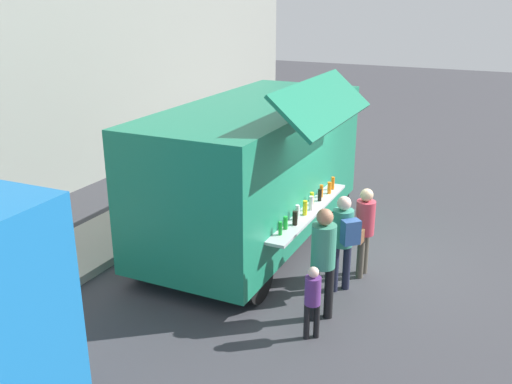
# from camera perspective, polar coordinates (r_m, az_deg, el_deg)

# --- Properties ---
(ground_plane) EXTENTS (60.00, 60.00, 0.00)m
(ground_plane) POSITION_cam_1_polar(r_m,az_deg,el_deg) (10.61, 9.08, -6.67)
(ground_plane) COLOR #38383D
(food_truck_main) EXTENTS (5.80, 3.12, 3.30)m
(food_truck_main) POSITION_cam_1_polar(r_m,az_deg,el_deg) (10.77, 0.04, 2.53)
(food_truck_main) COLOR #1A7755
(food_truck_main) RESTS_ON ground
(trash_bin) EXTENTS (0.60, 0.60, 0.97)m
(trash_bin) POSITION_cam_1_polar(r_m,az_deg,el_deg) (15.14, -2.01, 3.55)
(trash_bin) COLOR #2D6336
(trash_bin) RESTS_ON ground
(customer_front_ordering) EXTENTS (0.52, 0.32, 1.59)m
(customer_front_ordering) POSITION_cam_1_polar(r_m,az_deg,el_deg) (9.66, 10.95, -3.34)
(customer_front_ordering) COLOR #514B40
(customer_front_ordering) RESTS_ON ground
(customer_mid_with_backpack) EXTENTS (0.51, 0.51, 1.64)m
(customer_mid_with_backpack) POSITION_cam_1_polar(r_m,az_deg,el_deg) (9.08, 8.89, -4.31)
(customer_mid_with_backpack) COLOR #1F2238
(customer_mid_with_backpack) RESTS_ON ground
(customer_rear_waiting) EXTENTS (0.36, 0.36, 1.77)m
(customer_rear_waiting) POSITION_cam_1_polar(r_m,az_deg,el_deg) (8.24, 6.84, -6.35)
(customer_rear_waiting) COLOR black
(customer_rear_waiting) RESTS_ON ground
(child_near_queue) EXTENTS (0.23, 0.23, 1.12)m
(child_near_queue) POSITION_cam_1_polar(r_m,az_deg,el_deg) (7.95, 5.77, -10.50)
(child_near_queue) COLOR black
(child_near_queue) RESTS_ON ground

